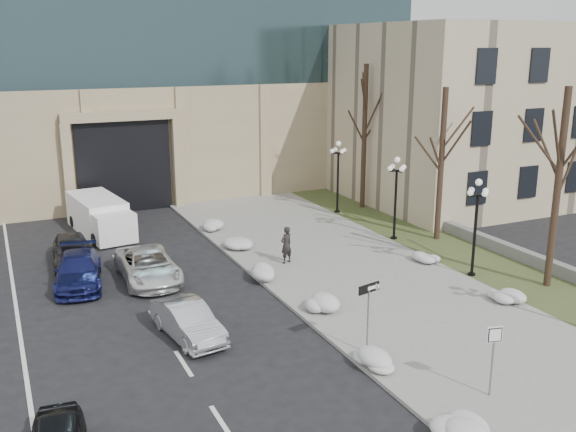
% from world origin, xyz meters
% --- Properties ---
extents(sidewalk, '(9.00, 40.00, 0.12)m').
position_xyz_m(sidewalk, '(3.50, 14.00, 0.06)').
color(sidewalk, '#959690').
rests_on(sidewalk, ground).
extents(curb, '(0.30, 40.00, 0.14)m').
position_xyz_m(curb, '(-1.00, 14.00, 0.07)').
color(curb, '#959690').
rests_on(curb, ground).
extents(grass_strip, '(4.00, 40.00, 0.10)m').
position_xyz_m(grass_strip, '(10.00, 14.00, 0.05)').
color(grass_strip, '#3B4723').
rests_on(grass_strip, ground).
extents(stone_wall, '(0.50, 30.00, 0.70)m').
position_xyz_m(stone_wall, '(12.00, 16.00, 0.35)').
color(stone_wall, slate).
rests_on(stone_wall, ground).
extents(classical_building, '(22.00, 18.12, 12.00)m').
position_xyz_m(classical_building, '(22.00, 27.98, 6.00)').
color(classical_building, tan).
rests_on(classical_building, ground).
extents(car_b, '(2.01, 4.26, 1.35)m').
position_xyz_m(car_b, '(-5.75, 11.91, 0.67)').
color(car_b, '#AEB2B7').
rests_on(car_b, ground).
extents(car_c, '(2.75, 5.21, 1.44)m').
position_xyz_m(car_c, '(-8.72, 19.30, 0.72)').
color(car_c, navy).
rests_on(car_c, ground).
extents(car_d, '(2.49, 5.27, 1.45)m').
position_xyz_m(car_d, '(-5.69, 18.55, 0.73)').
color(car_d, silver).
rests_on(car_d, ground).
extents(car_e, '(2.13, 4.53, 1.50)m').
position_xyz_m(car_e, '(-8.65, 22.41, 0.75)').
color(car_e, '#2A2A2E').
rests_on(car_e, ground).
extents(pedestrian, '(0.80, 0.66, 1.87)m').
position_xyz_m(pedestrian, '(1.05, 17.79, 1.06)').
color(pedestrian, black).
rests_on(pedestrian, sidewalk).
extents(box_truck, '(3.05, 6.72, 2.06)m').
position_xyz_m(box_truck, '(-6.39, 27.45, 1.00)').
color(box_truck, white).
rests_on(box_truck, ground).
extents(one_way_sign, '(1.02, 0.34, 2.71)m').
position_xyz_m(one_way_sign, '(-0.26, 7.86, 2.24)').
color(one_way_sign, slate).
rests_on(one_way_sign, ground).
extents(keep_sign, '(0.52, 0.16, 2.43)m').
position_xyz_m(keep_sign, '(1.51, 3.75, 1.79)').
color(keep_sign, slate).
rests_on(keep_sign, ground).
extents(snow_clump_b, '(1.10, 1.60, 0.36)m').
position_xyz_m(snow_clump_b, '(-0.59, 2.39, 0.30)').
color(snow_clump_b, silver).
rests_on(snow_clump_b, sidewalk).
extents(snow_clump_c, '(1.10, 1.60, 0.36)m').
position_xyz_m(snow_clump_c, '(-0.83, 6.83, 0.30)').
color(snow_clump_c, silver).
rests_on(snow_clump_c, sidewalk).
extents(snow_clump_d, '(1.10, 1.60, 0.36)m').
position_xyz_m(snow_clump_d, '(-0.32, 11.95, 0.30)').
color(snow_clump_d, silver).
rests_on(snow_clump_d, sidewalk).
extents(snow_clump_e, '(1.10, 1.60, 0.36)m').
position_xyz_m(snow_clump_e, '(-0.73, 16.01, 0.30)').
color(snow_clump_e, silver).
rests_on(snow_clump_e, sidewalk).
extents(snow_clump_f, '(1.10, 1.60, 0.36)m').
position_xyz_m(snow_clump_f, '(-0.48, 21.02, 0.30)').
color(snow_clump_f, silver).
rests_on(snow_clump_f, sidewalk).
extents(snow_clump_g, '(1.10, 1.60, 0.36)m').
position_xyz_m(snow_clump_g, '(-0.64, 24.77, 0.30)').
color(snow_clump_g, silver).
rests_on(snow_clump_g, sidewalk).
extents(snow_clump_i, '(1.10, 1.60, 0.36)m').
position_xyz_m(snow_clump_i, '(7.47, 9.35, 0.30)').
color(snow_clump_i, silver).
rests_on(snow_clump_i, sidewalk).
extents(snow_clump_j, '(1.10, 1.60, 0.36)m').
position_xyz_m(snow_clump_j, '(7.37, 15.01, 0.30)').
color(snow_clump_j, silver).
rests_on(snow_clump_j, sidewalk).
extents(lamppost_b, '(1.18, 1.18, 4.76)m').
position_xyz_m(lamppost_b, '(8.30, 12.50, 3.07)').
color(lamppost_b, black).
rests_on(lamppost_b, ground).
extents(lamppost_c, '(1.18, 1.18, 4.76)m').
position_xyz_m(lamppost_c, '(8.30, 19.00, 3.07)').
color(lamppost_c, black).
rests_on(lamppost_c, ground).
extents(lamppost_d, '(1.18, 1.18, 4.76)m').
position_xyz_m(lamppost_d, '(8.30, 25.50, 3.07)').
color(lamppost_d, black).
rests_on(lamppost_d, ground).
extents(tree_near, '(3.20, 3.20, 9.00)m').
position_xyz_m(tree_near, '(10.50, 10.00, 5.83)').
color(tree_near, black).
rests_on(tree_near, ground).
extents(tree_mid, '(3.20, 3.20, 8.50)m').
position_xyz_m(tree_mid, '(10.50, 18.00, 5.50)').
color(tree_mid, black).
rests_on(tree_mid, ground).
extents(tree_far, '(3.20, 3.20, 9.50)m').
position_xyz_m(tree_far, '(10.50, 26.00, 6.15)').
color(tree_far, black).
rests_on(tree_far, ground).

